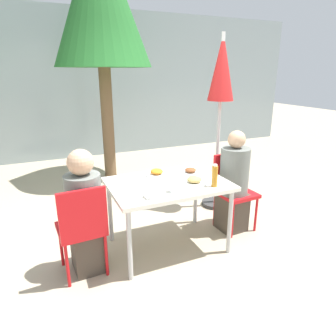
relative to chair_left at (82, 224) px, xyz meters
name	(u,v)px	position (x,y,z in m)	size (l,w,h in m)	color
ground_plane	(168,246)	(0.88, 0.13, -0.52)	(24.00, 24.00, 0.00)	tan
building_facade	(89,86)	(0.88, 4.23, 0.98)	(10.00, 0.20, 3.00)	#89999E
dining_table	(168,188)	(0.88, 0.13, 0.15)	(1.17, 0.83, 0.73)	silver
chair_left	(82,224)	(0.00, 0.00, 0.00)	(0.42, 0.42, 0.88)	red
person_left	(85,215)	(0.05, 0.08, 0.05)	(0.31, 0.31, 1.17)	#473D33
chair_right	(232,185)	(1.76, 0.26, 0.00)	(0.42, 0.42, 0.88)	red
person_right	(233,185)	(1.71, 0.17, 0.04)	(0.33, 0.33, 1.18)	#473D33
closed_umbrella	(221,80)	(1.90, 0.82, 1.16)	(0.36, 0.36, 2.24)	#333333
plate_0	(157,173)	(0.86, 0.38, 0.24)	(0.24, 0.24, 0.07)	white
plate_1	(191,171)	(1.21, 0.28, 0.24)	(0.22, 0.22, 0.06)	white
plate_2	(194,181)	(1.10, 0.00, 0.24)	(0.26, 0.26, 0.07)	white
bottle	(215,176)	(1.24, -0.15, 0.32)	(0.06, 0.06, 0.22)	#B7751E
drinking_cup	(174,187)	(0.83, -0.12, 0.27)	(0.08, 0.08, 0.11)	white
salad_bowl	(153,195)	(0.61, -0.15, 0.24)	(0.16, 0.16, 0.05)	white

